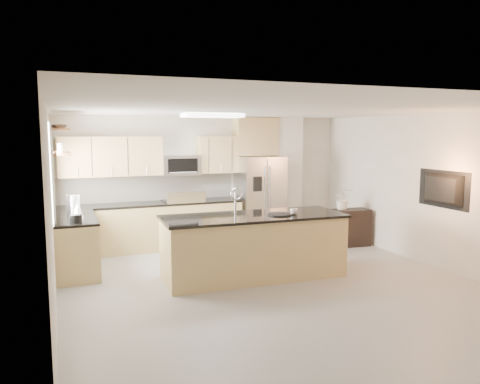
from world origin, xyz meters
name	(u,v)px	position (x,y,z in m)	size (l,w,h in m)	color
floor	(273,287)	(0.00, 0.00, 0.00)	(6.50, 6.50, 0.00)	gray
ceiling	(275,109)	(0.00, 0.00, 2.60)	(6.00, 6.50, 0.02)	silver
wall_back	(206,180)	(0.00, 3.25, 1.30)	(6.00, 0.02, 2.60)	silver
wall_front	(449,253)	(0.00, -3.25, 1.30)	(6.00, 0.02, 2.60)	silver
wall_left	(51,213)	(-3.00, 0.00, 1.30)	(0.02, 6.50, 2.60)	silver
wall_right	(434,191)	(3.00, 0.00, 1.30)	(0.02, 6.50, 2.60)	silver
back_counter	(152,225)	(-1.23, 2.93, 0.47)	(3.55, 0.66, 1.44)	tan
left_counter	(76,245)	(-2.67, 1.85, 0.46)	(0.66, 1.50, 0.92)	tan
range	(183,223)	(-0.60, 2.92, 0.47)	(0.76, 0.64, 1.14)	black
upper_cabinets	(145,156)	(-1.30, 3.09, 1.83)	(3.50, 0.33, 0.75)	tan
microwave	(180,165)	(-0.60, 3.04, 1.63)	(0.76, 0.40, 0.40)	silver
refrigerator	(260,199)	(1.06, 2.87, 0.89)	(0.92, 0.78, 1.78)	silver
partition_column	(287,177)	(1.82, 3.10, 1.30)	(0.60, 0.30, 2.60)	silver
window	(52,172)	(-2.98, 1.85, 1.65)	(0.04, 1.15, 1.65)	white
shelf_lower	(60,153)	(-2.85, 1.95, 1.95)	(0.30, 1.20, 0.04)	#97603C
shelf_upper	(59,130)	(-2.85, 1.95, 2.32)	(0.30, 1.20, 0.04)	#97603C
ceiling_fixture	(212,116)	(-0.40, 1.60, 2.56)	(1.00, 0.50, 0.06)	white
island	(254,246)	(-0.08, 0.56, 0.50)	(2.91, 1.14, 1.42)	tan
credenza	(346,228)	(2.47, 1.75, 0.37)	(0.93, 0.39, 0.74)	black
cup	(294,211)	(0.53, 0.37, 1.04)	(0.12, 0.12, 0.10)	silver
platter	(279,214)	(0.30, 0.41, 1.00)	(0.37, 0.37, 0.02)	black
blender	(76,211)	(-2.68, 1.32, 1.10)	(0.18, 0.18, 0.42)	black
kettle	(78,210)	(-2.62, 1.72, 1.05)	(0.23, 0.23, 0.28)	silver
coffee_maker	(72,205)	(-2.69, 2.09, 1.08)	(0.19, 0.23, 0.34)	black
bowl	(59,126)	(-2.85, 1.95, 2.38)	(0.36, 0.36, 0.09)	silver
flower_vase	(343,193)	(2.41, 1.79, 1.07)	(0.58, 0.51, 0.65)	silver
television	(439,189)	(2.91, -0.20, 1.35)	(1.08, 0.14, 0.62)	black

